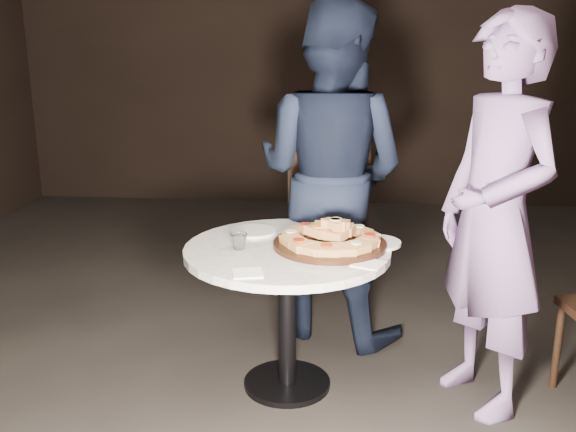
{
  "coord_description": "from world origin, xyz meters",
  "views": [
    {
      "loc": [
        0.08,
        -2.73,
        1.59
      ],
      "look_at": [
        -0.15,
        0.02,
        0.82
      ],
      "focal_mm": 40.0,
      "sensor_mm": 36.0,
      "label": 1
    }
  ],
  "objects_px": {
    "water_glass": "(239,241)",
    "diner_teal": "(495,219)",
    "chair_far": "(330,205)",
    "table": "(287,274)",
    "diner_navy": "(330,174)",
    "focaccia_pile": "(331,235)",
    "serving_board": "(330,244)"
  },
  "relations": [
    {
      "from": "table",
      "to": "serving_board",
      "type": "bearing_deg",
      "value": 6.35
    },
    {
      "from": "serving_board",
      "to": "diner_navy",
      "type": "xyz_separation_m",
      "value": [
        -0.01,
        0.61,
        0.19
      ]
    },
    {
      "from": "table",
      "to": "chair_far",
      "type": "xyz_separation_m",
      "value": [
        0.17,
        1.12,
        0.03
      ]
    },
    {
      "from": "serving_board",
      "to": "diner_teal",
      "type": "height_order",
      "value": "diner_teal"
    },
    {
      "from": "table",
      "to": "water_glass",
      "type": "distance_m",
      "value": 0.27
    },
    {
      "from": "table",
      "to": "chair_far",
      "type": "height_order",
      "value": "chair_far"
    },
    {
      "from": "chair_far",
      "to": "diner_teal",
      "type": "bearing_deg",
      "value": 124.77
    },
    {
      "from": "serving_board",
      "to": "diner_navy",
      "type": "bearing_deg",
      "value": 91.07
    },
    {
      "from": "serving_board",
      "to": "diner_navy",
      "type": "height_order",
      "value": "diner_navy"
    },
    {
      "from": "focaccia_pile",
      "to": "water_glass",
      "type": "bearing_deg",
      "value": -170.88
    },
    {
      "from": "water_glass",
      "to": "diner_teal",
      "type": "height_order",
      "value": "diner_teal"
    },
    {
      "from": "focaccia_pile",
      "to": "chair_far",
      "type": "relative_size",
      "value": 0.44
    },
    {
      "from": "serving_board",
      "to": "water_glass",
      "type": "bearing_deg",
      "value": -170.62
    },
    {
      "from": "table",
      "to": "diner_navy",
      "type": "bearing_deg",
      "value": 74.32
    },
    {
      "from": "water_glass",
      "to": "diner_navy",
      "type": "bearing_deg",
      "value": 60.32
    },
    {
      "from": "table",
      "to": "diner_teal",
      "type": "height_order",
      "value": "diner_teal"
    },
    {
      "from": "water_glass",
      "to": "diner_teal",
      "type": "bearing_deg",
      "value": -0.18
    },
    {
      "from": "serving_board",
      "to": "water_glass",
      "type": "height_order",
      "value": "water_glass"
    },
    {
      "from": "serving_board",
      "to": "focaccia_pile",
      "type": "distance_m",
      "value": 0.04
    },
    {
      "from": "focaccia_pile",
      "to": "diner_navy",
      "type": "height_order",
      "value": "diner_navy"
    },
    {
      "from": "table",
      "to": "focaccia_pile",
      "type": "relative_size",
      "value": 2.67
    },
    {
      "from": "serving_board",
      "to": "chair_far",
      "type": "xyz_separation_m",
      "value": [
        -0.02,
        1.1,
        -0.11
      ]
    },
    {
      "from": "serving_board",
      "to": "focaccia_pile",
      "type": "relative_size",
      "value": 1.11
    },
    {
      "from": "chair_far",
      "to": "focaccia_pile",
      "type": "bearing_deg",
      "value": 94.58
    },
    {
      "from": "diner_teal",
      "to": "serving_board",
      "type": "bearing_deg",
      "value": -120.67
    },
    {
      "from": "chair_far",
      "to": "diner_navy",
      "type": "xyz_separation_m",
      "value": [
        0.01,
        -0.49,
        0.3
      ]
    },
    {
      "from": "diner_navy",
      "to": "table",
      "type": "bearing_deg",
      "value": 99.21
    },
    {
      "from": "diner_navy",
      "to": "focaccia_pile",
      "type": "bearing_deg",
      "value": 116.38
    },
    {
      "from": "chair_far",
      "to": "diner_navy",
      "type": "bearing_deg",
      "value": 94.16
    },
    {
      "from": "focaccia_pile",
      "to": "serving_board",
      "type": "bearing_deg",
      "value": 166.1
    },
    {
      "from": "water_glass",
      "to": "focaccia_pile",
      "type": "bearing_deg",
      "value": 9.12
    },
    {
      "from": "focaccia_pile",
      "to": "water_glass",
      "type": "xyz_separation_m",
      "value": [
        -0.4,
        -0.06,
        -0.02
      ]
    }
  ]
}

